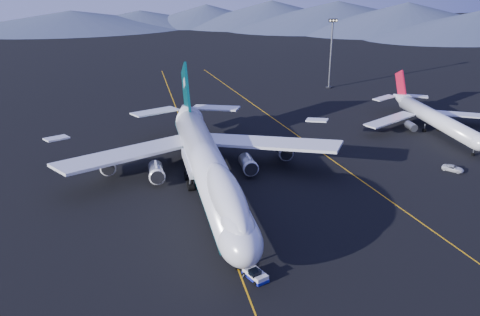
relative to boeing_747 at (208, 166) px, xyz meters
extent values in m
plane|color=black|center=(0.00, -0.03, -5.81)|extent=(500.00, 500.00, 0.00)
cube|color=orange|center=(0.00, -0.03, -5.80)|extent=(0.25, 220.00, 0.01)
cube|color=orange|center=(30.00, 9.97, -5.80)|extent=(28.08, 198.09, 0.01)
cone|color=#3F4961|center=(-40.81, 231.40, 0.19)|extent=(100.00, 100.00, 12.00)
cone|color=#3F4961|center=(36.76, 232.07, 0.19)|extent=(100.00, 100.00, 12.00)
cone|color=#3F4961|center=(110.33, 207.46, 0.19)|extent=(100.00, 100.00, 12.00)
cylinder|color=silver|center=(0.00, -0.03, -0.21)|extent=(6.50, 56.00, 6.50)
ellipsoid|color=silver|center=(0.00, -28.03, -0.21)|extent=(6.50, 10.40, 6.50)
ellipsoid|color=silver|center=(0.00, -18.53, 2.29)|extent=(5.13, 25.16, 5.85)
cube|color=black|center=(0.00, -30.03, 0.99)|extent=(3.60, 1.61, 1.29)
cone|color=silver|center=(0.00, 32.97, 0.59)|extent=(6.50, 12.00, 6.50)
cube|color=#043C40|center=(0.00, 0.97, -1.11)|extent=(6.24, 60.00, 1.10)
cube|color=silver|center=(0.00, 5.47, -1.31)|extent=(7.50, 13.00, 1.60)
cube|color=silver|center=(-14.50, 11.47, -0.61)|extent=(30.62, 23.28, 2.83)
cube|color=silver|center=(14.50, 11.47, -0.61)|extent=(30.62, 23.28, 2.83)
cylinder|color=slate|center=(-9.50, 7.47, -3.41)|extent=(2.90, 5.50, 2.90)
cylinder|color=slate|center=(-19.00, 13.97, -3.41)|extent=(2.90, 5.50, 2.90)
cylinder|color=slate|center=(9.50, 7.47, -3.41)|extent=(2.90, 5.50, 2.90)
cylinder|color=slate|center=(19.00, 13.97, -3.41)|extent=(2.90, 5.50, 2.90)
cube|color=#043C40|center=(0.00, 31.97, 5.59)|extent=(0.55, 14.11, 15.94)
cube|color=silver|center=(-7.50, 34.47, 0.99)|extent=(12.39, 9.47, 0.98)
cube|color=silver|center=(7.50, 34.47, 0.99)|extent=(12.39, 9.47, 0.98)
cylinder|color=black|center=(0.00, -26.53, -5.26)|extent=(0.90, 1.10, 1.10)
cube|color=silver|center=(1.96, -29.53, -5.15)|extent=(3.28, 4.36, 0.98)
cube|color=navy|center=(1.96, -29.53, -5.50)|extent=(3.43, 4.56, 0.44)
cube|color=black|center=(1.96, -29.53, -4.44)|extent=(1.85, 1.85, 0.80)
cylinder|color=silver|center=(62.23, 22.04, -2.10)|extent=(3.92, 33.03, 3.92)
ellipsoid|color=silver|center=(62.23, 5.53, -2.10)|extent=(3.92, 5.49, 3.92)
cone|color=silver|center=(62.23, 41.65, -1.69)|extent=(3.92, 7.22, 3.92)
cube|color=silver|center=(51.91, 27.20, -2.92)|extent=(17.33, 11.70, 0.36)
cube|color=silver|center=(72.55, 27.20, -2.92)|extent=(17.33, 11.70, 0.36)
cylinder|color=slate|center=(56.55, 24.62, -4.16)|extent=(1.96, 3.61, 1.96)
cylinder|color=slate|center=(67.90, 24.62, -4.16)|extent=(1.96, 3.61, 1.96)
cube|color=#AF1029|center=(62.23, 42.17, 2.24)|extent=(0.36, 7.04, 8.32)
imported|color=silver|center=(52.61, -0.39, -5.19)|extent=(4.58, 4.64, 1.24)
cylinder|color=black|center=(52.89, 72.46, -5.64)|extent=(2.10, 2.10, 0.35)
cylinder|color=slate|center=(52.89, 72.46, 5.13)|extent=(0.61, 0.61, 21.89)
cube|color=black|center=(52.89, 72.46, 16.34)|extent=(2.80, 0.70, 1.05)
camera|label=1|loc=(-14.31, -92.81, 39.24)|focal=40.00mm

